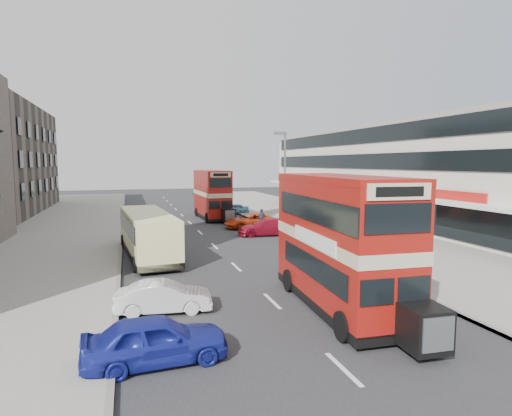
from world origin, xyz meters
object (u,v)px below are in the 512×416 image
object	(u,v)px
cyclist	(262,225)
car_right_b	(250,221)
car_left_near	(156,340)
coach	(148,233)
car_right_c	(233,209)
street_lamp	(284,174)
car_right_a	(267,227)
bus_second	(212,194)
pedestrian_near	(338,230)
car_left_front	(164,297)
bus_main	(340,242)

from	to	relation	value
cyclist	car_right_b	bearing A→B (deg)	98.08
car_left_near	car_right_b	world-z (taller)	car_left_near
coach	car_right_c	world-z (taller)	coach
street_lamp	coach	distance (m)	12.93
car_left_near	car_right_a	distance (m)	21.55
bus_second	car_right_b	xyz separation A→B (m)	(1.94, -7.11, -1.85)
coach	pedestrian_near	bearing A→B (deg)	-4.27
car_left_near	car_right_c	bearing A→B (deg)	-20.83
bus_second	car_right_b	size ratio (longest dim) A/B	1.88
car_left_front	car_right_a	xyz separation A→B (m)	(9.14, 15.11, 0.07)
cyclist	pedestrian_near	bearing A→B (deg)	-57.65
car_left_front	pedestrian_near	bearing A→B (deg)	-44.31
car_right_a	bus_second	bearing A→B (deg)	-163.29
pedestrian_near	car_right_c	bearing A→B (deg)	-116.56
car_left_near	car_right_c	xyz separation A→B (m)	(10.46, 33.39, -0.11)
car_left_near	car_left_front	distance (m)	4.17
car_right_a	car_right_b	world-z (taller)	car_right_a
car_right_c	bus_main	bearing A→B (deg)	-7.43
car_left_near	pedestrian_near	xyz separation A→B (m)	(13.31, 14.41, 0.31)
cyclist	bus_second	bearing A→B (deg)	105.08
cyclist	bus_main	bearing A→B (deg)	-95.92
car_left_front	car_right_a	size ratio (longest dim) A/B	0.79
car_right_a	bus_main	bearing A→B (deg)	-3.18
pedestrian_near	cyclist	size ratio (longest dim) A/B	0.88
bus_second	car_right_a	size ratio (longest dim) A/B	1.89
bus_second	coach	world-z (taller)	bus_second
car_right_b	car_right_c	world-z (taller)	car_right_b
bus_second	car_right_c	world-z (taller)	bus_second
coach	cyclist	size ratio (longest dim) A/B	4.97
coach	car_right_b	xyz separation A→B (m)	(9.03, 9.01, -0.84)
coach	cyclist	distance (m)	11.32
bus_main	cyclist	xyz separation A→B (m)	(2.60, 18.02, -1.99)
car_right_a	pedestrian_near	xyz separation A→B (m)	(3.61, -4.83, 0.34)
bus_second	cyclist	bearing A→B (deg)	101.00
pedestrian_near	car_left_near	bearing A→B (deg)	12.17
car_right_b	cyclist	size ratio (longest dim) A/B	2.36
car_right_a	cyclist	xyz separation A→B (m)	(0.03, 1.36, -0.01)
bus_second	car_right_b	world-z (taller)	bus_second
car_left_near	car_left_front	world-z (taller)	car_left_near
car_right_a	pedestrian_near	size ratio (longest dim) A/B	2.69
coach	pedestrian_near	distance (m)	12.88
bus_main	bus_second	world-z (taller)	bus_main
street_lamp	bus_second	world-z (taller)	street_lamp
bus_main	coach	world-z (taller)	bus_main
bus_second	street_lamp	bearing A→B (deg)	109.21
car_left_front	coach	bearing A→B (deg)	7.49
car_left_near	car_right_c	world-z (taller)	car_left_near
bus_second	car_right_c	distance (m)	4.67
car_right_b	car_right_c	bearing A→B (deg)	166.54
coach	car_right_a	xyz separation A→B (m)	(9.26, 5.07, -0.82)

